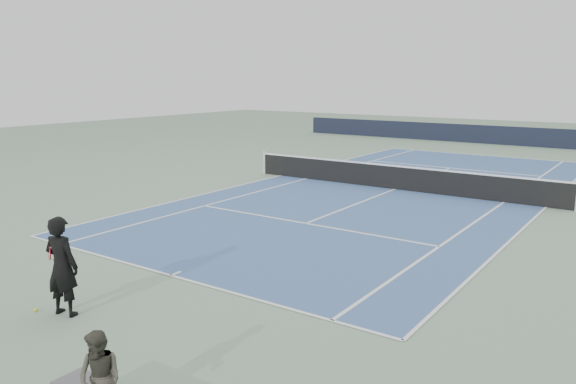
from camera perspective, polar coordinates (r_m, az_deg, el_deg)
The scene contains 6 objects.
ground at distance 22.34m, azimuth 10.81°, elevation 0.25°, with size 80.00×80.00×0.00m, color gray.
court_surface at distance 22.34m, azimuth 10.81°, elevation 0.27°, with size 10.97×23.77×0.01m, color #3D5D91.
tennis_net at distance 22.25m, azimuth 10.86°, elevation 1.53°, with size 12.90×0.10×1.07m.
windscreen_far at distance 39.14m, azimuth 21.67°, elevation 5.32°, with size 30.00×0.25×1.20m, color black.
tennis_player at distance 11.07m, azimuth -22.00°, elevation -6.99°, with size 0.85×0.65×1.87m.
tennis_ball at distance 11.71m, azimuth -24.25°, elevation -10.85°, with size 0.07×0.07×0.07m, color yellow.
Camera 1 is at (8.83, -20.06, 4.30)m, focal length 35.00 mm.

